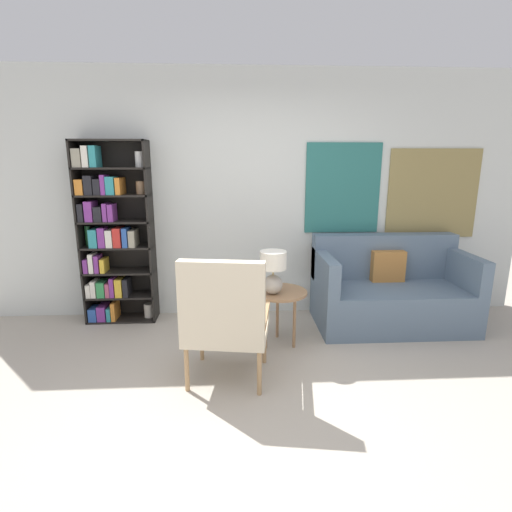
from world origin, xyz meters
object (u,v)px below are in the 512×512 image
object	(u,v)px
armchair	(225,316)
couch	(390,292)
table_lamp	(273,269)
bookshelf	(111,235)
side_table	(279,297)

from	to	relation	value
armchair	couch	world-z (taller)	armchair
table_lamp	bookshelf	bearing A→B (deg)	154.65
couch	side_table	bearing A→B (deg)	-160.01
armchair	side_table	bearing A→B (deg)	53.80
bookshelf	couch	distance (m)	3.07
couch	side_table	world-z (taller)	couch
bookshelf	couch	bearing A→B (deg)	-4.90
side_table	bookshelf	bearing A→B (deg)	157.69
side_table	table_lamp	xyz separation A→B (m)	(-0.07, -0.08, 0.30)
bookshelf	table_lamp	world-z (taller)	bookshelf
bookshelf	armchair	bearing A→B (deg)	-48.53
armchair	side_table	size ratio (longest dim) A/B	1.92
couch	side_table	size ratio (longest dim) A/B	2.94
side_table	table_lamp	bearing A→B (deg)	-132.63
bookshelf	side_table	xyz separation A→B (m)	(1.74, -0.71, -0.48)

